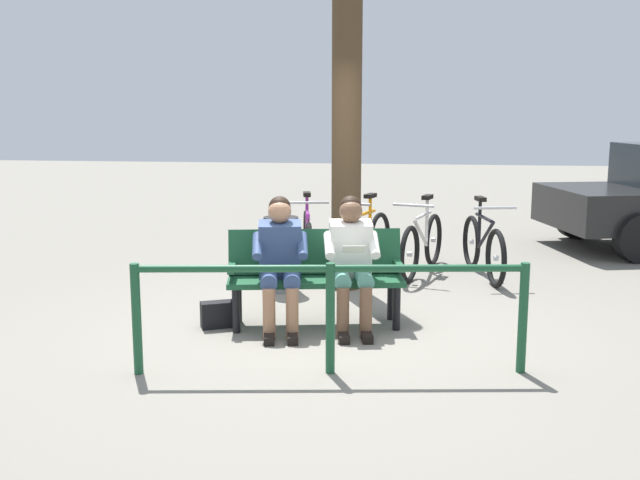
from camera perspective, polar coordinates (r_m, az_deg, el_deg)
The scene contains 12 objects.
ground_plane at distance 6.77m, azimuth -0.03°, elevation -6.99°, with size 40.00×40.00×0.00m, color slate.
bench at distance 6.91m, azimuth -0.35°, elevation -2.30°, with size 1.66×0.76×0.87m.
person_reading at distance 6.74m, azimuth 2.40°, elevation -1.26°, with size 0.54×0.81×1.20m.
person_companion at distance 6.71m, azimuth -3.05°, elevation -1.32°, with size 0.54×0.81×1.20m.
handbag at distance 6.94m, azimuth -7.80°, elevation -5.64°, with size 0.30×0.14×0.24m, color black.
tree_trunk at distance 8.16m, azimuth 2.03°, elevation 7.57°, with size 0.32×0.32×3.26m, color #4C3823.
litter_bin at distance 8.18m, azimuth -2.96°, elevation -1.06°, with size 0.38×0.38×0.81m.
bicycle_blue at distance 9.03m, azimuth 12.29°, elevation -0.53°, with size 0.51×1.66×0.94m.
bicycle_red at distance 9.09m, azimuth 7.77°, elevation -0.32°, with size 0.62×1.63×0.94m.
bicycle_silver at distance 9.16m, azimuth 3.37°, elevation -0.16°, with size 0.66×1.61×0.94m.
bicycle_black at distance 9.29m, azimuth -0.95°, elevation -0.00°, with size 0.49×1.66×0.94m.
railing_fence at distance 5.61m, azimuth 0.79°, elevation -4.40°, with size 2.94×0.47×0.85m.
Camera 1 is at (-0.83, 6.42, 1.99)m, focal length 42.10 mm.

